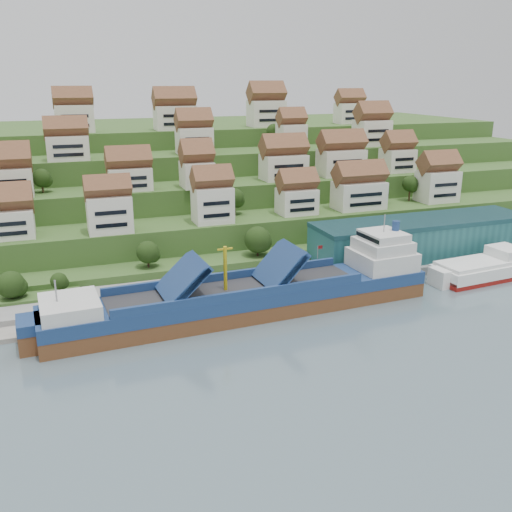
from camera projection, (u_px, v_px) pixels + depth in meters
name	position (u px, v px, depth m)	size (l,w,h in m)	color
ground	(260.00, 312.00, 121.31)	(300.00, 300.00, 0.00)	slate
quay	(315.00, 275.00, 140.93)	(180.00, 14.00, 2.20)	gray
hillside	(164.00, 182.00, 211.05)	(260.00, 128.00, 31.00)	#2D4C1E
hillside_village	(198.00, 161.00, 168.79)	(156.48, 64.49, 29.03)	white
hillside_trees	(186.00, 200.00, 154.02)	(141.35, 62.48, 30.39)	#223C14
warehouse	(422.00, 237.00, 151.29)	(60.00, 15.00, 10.00)	#225B5D
flagpole	(318.00, 259.00, 134.10)	(1.28, 0.16, 8.00)	gray
cargo_ship	(255.00, 297.00, 120.33)	(83.02, 16.77, 18.35)	brown
second_ship	(486.00, 269.00, 141.58)	(27.63, 12.14, 7.80)	maroon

